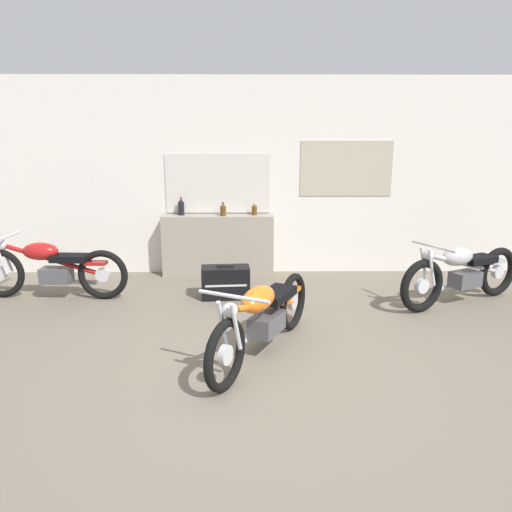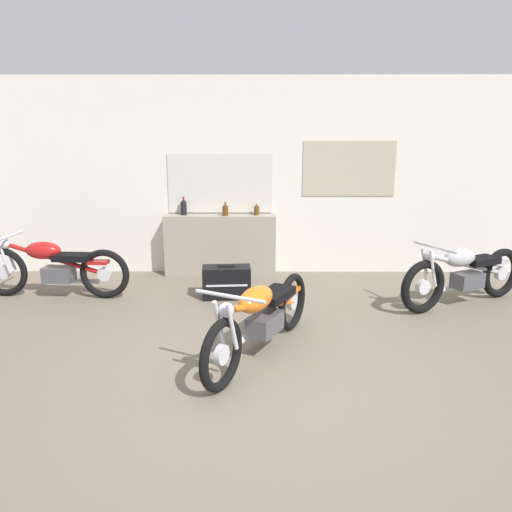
{
  "view_description": "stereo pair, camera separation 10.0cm",
  "coord_description": "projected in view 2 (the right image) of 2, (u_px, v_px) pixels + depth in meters",
  "views": [
    {
      "loc": [
        -0.19,
        -3.75,
        2.04
      ],
      "look_at": [
        -0.12,
        1.61,
        0.7
      ],
      "focal_mm": 35.0,
      "sensor_mm": 36.0,
      "label": 1
    },
    {
      "loc": [
        -0.09,
        -3.75,
        2.04
      ],
      "look_at": [
        -0.12,
        1.61,
        0.7
      ],
      "focal_mm": 35.0,
      "sensor_mm": 36.0,
      "label": 2
    }
  ],
  "objects": [
    {
      "name": "wall_back",
      "position": [
        265.0,
        177.0,
        7.17
      ],
      "size": [
        10.0,
        0.07,
        2.8
      ],
      "color": "silver",
      "rests_on": "ground_plane"
    },
    {
      "name": "bottle_center",
      "position": [
        257.0,
        210.0,
        7.13
      ],
      "size": [
        0.07,
        0.07,
        0.17
      ],
      "color": "#5B3814",
      "rests_on": "sill_counter"
    },
    {
      "name": "hard_case_black",
      "position": [
        227.0,
        282.0,
        6.27
      ],
      "size": [
        0.62,
        0.34,
        0.43
      ],
      "color": "black",
      "rests_on": "ground_plane"
    },
    {
      "name": "motorcycle_red",
      "position": [
        53.0,
        267.0,
        6.24
      ],
      "size": [
        1.94,
        0.64,
        0.8
      ],
      "color": "black",
      "rests_on": "ground_plane"
    },
    {
      "name": "ground_plane",
      "position": [
        270.0,
        385.0,
        4.13
      ],
      "size": [
        24.0,
        24.0,
        0.0
      ],
      "primitive_type": "plane",
      "color": "#706656"
    },
    {
      "name": "bottle_left_center",
      "position": [
        225.0,
        210.0,
        7.07
      ],
      "size": [
        0.08,
        0.08,
        0.19
      ],
      "color": "#5B3814",
      "rests_on": "sill_counter"
    },
    {
      "name": "motorcycle_silver",
      "position": [
        464.0,
        274.0,
        5.96
      ],
      "size": [
        1.77,
        1.0,
        0.79
      ],
      "color": "black",
      "rests_on": "ground_plane"
    },
    {
      "name": "bottle_leftmost",
      "position": [
        184.0,
        207.0,
        7.13
      ],
      "size": [
        0.09,
        0.09,
        0.26
      ],
      "color": "black",
      "rests_on": "sill_counter"
    },
    {
      "name": "motorcycle_orange",
      "position": [
        261.0,
        316.0,
        4.6
      ],
      "size": [
        1.05,
        1.86,
        0.77
      ],
      "color": "black",
      "rests_on": "ground_plane"
    },
    {
      "name": "sill_counter",
      "position": [
        220.0,
        245.0,
        7.23
      ],
      "size": [
        1.6,
        0.28,
        0.88
      ],
      "color": "gray",
      "rests_on": "ground_plane"
    }
  ]
}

